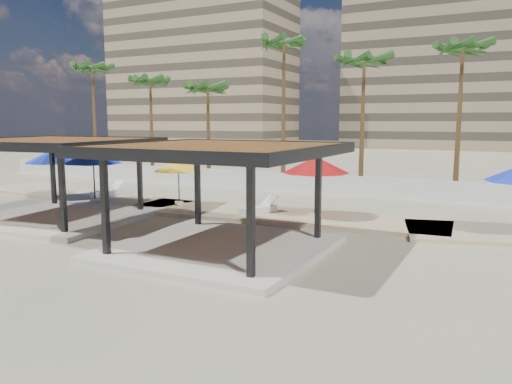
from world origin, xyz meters
TOP-DOWN VIEW (x-y plane):
  - ground at (0.00, 0.00)m, footprint 200.00×200.00m
  - promenade at (2.00, 7.67)m, footprint 44.45×7.97m
  - boundary_wall at (0.00, 16.00)m, footprint 56.00×0.30m
  - building_west at (-42.00, 68.00)m, footprint 34.00×16.00m
  - building_mid at (4.00, 78.00)m, footprint 38.00×16.00m
  - pavilion_central at (2.77, 0.23)m, footprint 7.65×7.65m
  - pavilion_west at (-6.99, 1.66)m, footprint 8.42×8.42m
  - umbrella_a at (-12.06, 5.80)m, footprint 3.99×3.99m
  - umbrella_b at (-4.07, 7.29)m, footprint 3.23×3.23m
  - umbrella_c at (3.86, 7.21)m, footprint 4.13×4.13m
  - umbrella_f at (-8.91, 5.91)m, footprint 3.90×3.90m
  - lounger_a at (-9.61, 7.66)m, footprint 0.85×2.20m
  - lounger_b at (1.12, 6.66)m, footprint 1.42×2.22m
  - palm_a at (-21.00, 18.30)m, footprint 3.00×3.00m
  - palm_b at (-15.00, 18.70)m, footprint 3.00×3.00m
  - palm_c at (-9.00, 18.10)m, footprint 3.00×3.00m
  - palm_d at (-3.00, 18.90)m, footprint 3.00×3.00m
  - palm_e at (3.00, 18.40)m, footprint 3.00×3.00m
  - palm_f at (9.00, 18.60)m, footprint 3.00×3.00m

SIDE VIEW (x-z plane):
  - ground at x=0.00m, z-range 0.00..0.00m
  - promenade at x=2.00m, z-range -0.06..0.18m
  - lounger_b at x=1.12m, z-range -0.03..0.78m
  - lounger_a at x=-9.61m, z-range -0.03..0.78m
  - boundary_wall at x=0.00m, z-range 0.00..1.20m
  - umbrella_b at x=-4.07m, z-range 1.06..3.53m
  - pavilion_west at x=-6.99m, z-range 0.37..4.23m
  - pavilion_central at x=2.77m, z-range 0.37..4.24m
  - umbrella_a at x=-12.06m, z-range 1.19..4.02m
  - umbrella_c at x=3.86m, z-range 1.20..4.03m
  - umbrella_f at x=-8.91m, z-range 1.23..4.15m
  - palm_c at x=-9.00m, z-range 2.90..10.87m
  - palm_b at x=-15.00m, z-range 3.25..12.02m
  - palm_e at x=3.00m, z-range 3.55..12.99m
  - palm_f at x=9.00m, z-range 3.75..13.66m
  - palm_a at x=-21.00m, z-range 3.82..13.89m
  - palm_d at x=-3.00m, z-range 4.24..15.27m
  - building_mid at x=4.00m, z-range -0.93..29.47m
  - building_west at x=-42.00m, z-range -0.93..31.47m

